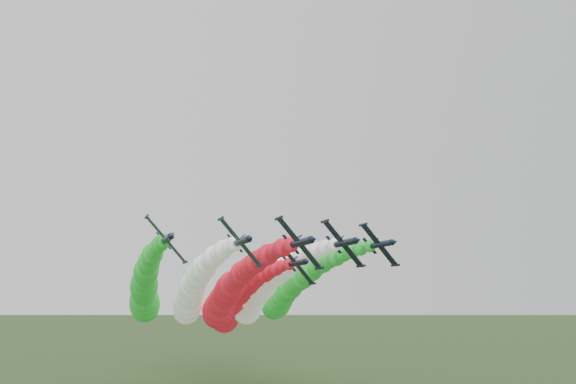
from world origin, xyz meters
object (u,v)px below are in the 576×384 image
at_px(jet_outer_right, 288,292).
at_px(jet_trail, 233,304).
at_px(jet_inner_left, 192,293).
at_px(jet_lead, 226,298).
at_px(jet_outer_left, 145,292).
at_px(jet_inner_right, 260,293).

xyz_separation_m(jet_outer_right, jet_trail, (-15.62, 6.95, -3.60)).
xyz_separation_m(jet_inner_left, jet_trail, (15.83, 13.93, -3.05)).
xyz_separation_m(jet_lead, jet_inner_left, (-7.68, 8.04, 1.19)).
bearing_deg(jet_inner_left, jet_outer_right, 12.52).
xyz_separation_m(jet_outer_left, jet_trail, (27.68, 4.75, -3.54)).
xyz_separation_m(jet_inner_right, jet_trail, (-3.48, 15.99, -3.16)).
height_order(jet_lead, jet_outer_right, jet_outer_right).
xyz_separation_m(jet_outer_left, jet_outer_right, (43.30, -2.20, 0.06)).
height_order(jet_outer_right, jet_trail, jet_outer_right).
height_order(jet_inner_left, jet_inner_right, jet_inner_right).
height_order(jet_lead, jet_trail, jet_lead).
height_order(jet_inner_left, jet_trail, jet_inner_left).
relative_size(jet_lead, jet_outer_right, 1.00).
distance_m(jet_inner_left, jet_outer_left, 15.00).
xyz_separation_m(jet_lead, jet_inner_right, (11.63, 5.98, 1.30)).
bearing_deg(jet_lead, jet_inner_right, 27.20).
relative_size(jet_outer_right, jet_trail, 0.99).
relative_size(jet_inner_left, jet_outer_right, 1.00).
bearing_deg(jet_lead, jet_inner_left, 133.69).
bearing_deg(jet_trail, jet_inner_left, -138.66).
bearing_deg(jet_outer_right, jet_outer_left, 177.09).
distance_m(jet_outer_left, jet_outer_right, 43.36).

